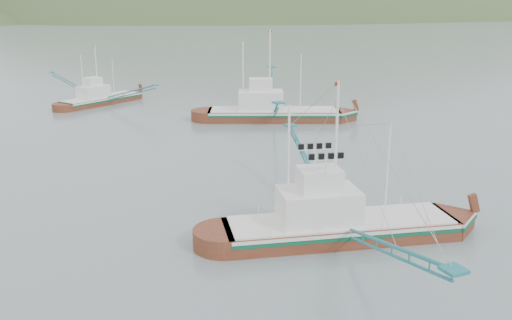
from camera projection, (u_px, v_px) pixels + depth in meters
name	position (u px, v px, depth m)	size (l,w,h in m)	color
ground	(292.00, 230.00, 37.56)	(1200.00, 1200.00, 0.00)	slate
main_boat	(338.00, 209.00, 35.68)	(15.24, 26.32, 10.81)	#582512
bg_boat_right	(273.00, 101.00, 70.16)	(16.60, 27.98, 11.90)	#582512
bg_boat_far	(100.00, 91.00, 81.05)	(14.84, 20.58, 9.05)	#582512
headland_right	(313.00, 14.00, 508.62)	(684.00, 432.00, 306.00)	#3A4E28
ridge_distant	(53.00, 13.00, 542.71)	(960.00, 400.00, 240.00)	slate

